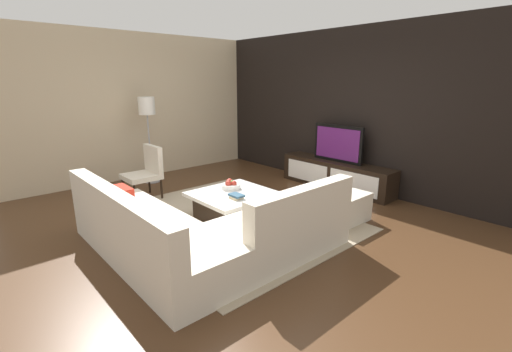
# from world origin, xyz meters

# --- Properties ---
(ground_plane) EXTENTS (14.00, 14.00, 0.00)m
(ground_plane) POSITION_xyz_m (0.00, 0.00, 0.00)
(ground_plane) COLOR #4C301C
(feature_wall_back) EXTENTS (6.40, 0.12, 2.80)m
(feature_wall_back) POSITION_xyz_m (0.00, 2.70, 1.40)
(feature_wall_back) COLOR black
(feature_wall_back) RESTS_ON ground
(side_wall_left) EXTENTS (0.12, 5.20, 2.80)m
(side_wall_left) POSITION_xyz_m (-3.20, 0.20, 1.40)
(side_wall_left) COLOR beige
(side_wall_left) RESTS_ON ground
(area_rug) EXTENTS (3.30, 2.64, 0.01)m
(area_rug) POSITION_xyz_m (-0.10, 0.00, 0.01)
(area_rug) COLOR tan
(area_rug) RESTS_ON ground
(media_console) EXTENTS (2.18, 0.45, 0.50)m
(media_console) POSITION_xyz_m (0.00, 2.40, 0.25)
(media_console) COLOR black
(media_console) RESTS_ON ground
(television) EXTENTS (0.99, 0.06, 0.65)m
(television) POSITION_xyz_m (0.00, 2.40, 0.83)
(television) COLOR black
(television) RESTS_ON media_console
(sectional_couch) EXTENTS (2.51, 2.37, 0.84)m
(sectional_couch) POSITION_xyz_m (0.53, -0.88, 0.29)
(sectional_couch) COLOR beige
(sectional_couch) RESTS_ON ground
(coffee_table) EXTENTS (1.01, 1.06, 0.38)m
(coffee_table) POSITION_xyz_m (-0.10, 0.10, 0.20)
(coffee_table) COLOR black
(coffee_table) RESTS_ON ground
(accent_chair_near) EXTENTS (0.53, 0.54, 0.87)m
(accent_chair_near) POSITION_xyz_m (-1.79, -0.39, 0.49)
(accent_chair_near) COLOR black
(accent_chair_near) RESTS_ON ground
(floor_lamp) EXTENTS (0.30, 0.30, 1.62)m
(floor_lamp) POSITION_xyz_m (-2.62, 0.08, 1.35)
(floor_lamp) COLOR #A5A5AA
(floor_lamp) RESTS_ON ground
(ottoman) EXTENTS (0.70, 0.70, 0.40)m
(ottoman) POSITION_xyz_m (0.91, 1.16, 0.20)
(ottoman) COLOR beige
(ottoman) RESTS_ON ground
(fruit_bowl) EXTENTS (0.28, 0.28, 0.14)m
(fruit_bowl) POSITION_xyz_m (-0.28, 0.20, 0.43)
(fruit_bowl) COLOR silver
(fruit_bowl) RESTS_ON coffee_table
(book_stack) EXTENTS (0.21, 0.15, 0.06)m
(book_stack) POSITION_xyz_m (0.12, -0.02, 0.41)
(book_stack) COLOR #CCB78C
(book_stack) RESTS_ON coffee_table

